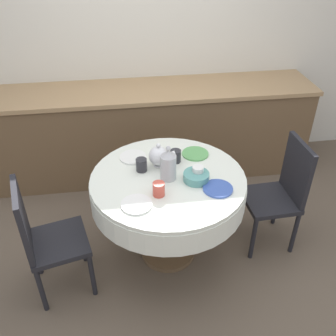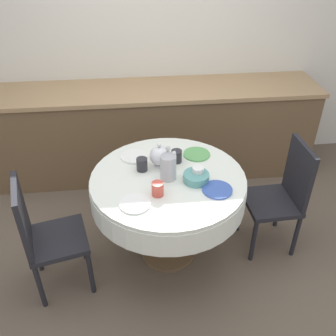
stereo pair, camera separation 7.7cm
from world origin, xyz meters
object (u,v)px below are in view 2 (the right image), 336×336
Objects in this scene: coffee_carafe at (168,165)px; teapot at (159,156)px; chair_right at (44,234)px; chair_left at (282,193)px.

teapot is (-0.04, 0.17, -0.03)m from coffee_carafe.
chair_right is 0.98m from teapot.
chair_right is (-1.80, -0.26, 0.00)m from chair_left.
coffee_carafe reaches higher than teapot.
teapot is (0.84, 0.38, 0.34)m from chair_right.
chair_left is 1.82m from chair_right.
teapot is (-0.96, 0.12, 0.34)m from chair_left.
coffee_carafe is at bearing 89.37° from chair_right.
coffee_carafe is 0.18m from teapot.
chair_left is 4.74× the size of teapot.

